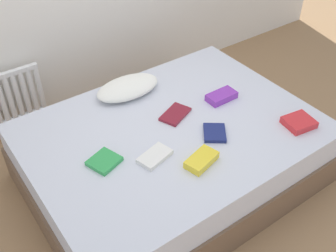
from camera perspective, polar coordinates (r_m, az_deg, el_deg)
ground_plane at (r=3.12m, az=0.54°, el=-7.29°), size 8.00×8.00×0.00m
bed at (r=2.95m, az=0.57°, el=-4.00°), size 2.00×1.50×0.50m
radiator at (r=3.52m, az=-21.85°, el=3.51°), size 0.61×0.04×0.47m
pillow at (r=3.10m, az=-5.68°, el=5.41°), size 0.50×0.29×0.10m
textbook_yellow at (r=2.52m, az=4.74°, el=-4.79°), size 0.24×0.17×0.05m
textbook_green at (r=2.55m, az=-8.96°, el=-4.91°), size 0.22×0.21×0.03m
textbook_navy at (r=2.74m, az=6.58°, el=-0.97°), size 0.23×0.23×0.03m
textbook_maroon at (r=2.88m, az=1.02°, el=1.67°), size 0.27×0.22×0.02m
textbook_white at (r=2.55m, az=-1.86°, el=-4.29°), size 0.24×0.18×0.03m
textbook_purple at (r=3.06m, az=7.54°, el=4.16°), size 0.23×0.12×0.05m
textbook_red at (r=2.93m, az=17.95°, el=0.49°), size 0.22×0.20×0.05m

